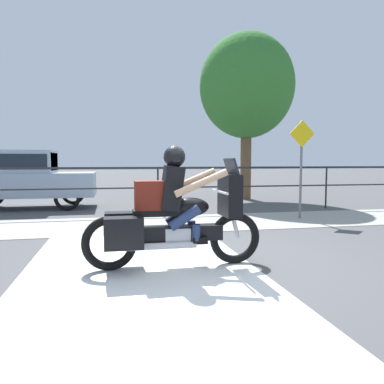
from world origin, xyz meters
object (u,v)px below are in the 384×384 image
motorcycle (172,215)px  tree_behind_sign (247,87)px  street_sign (301,158)px  parked_car (24,176)px

motorcycle → tree_behind_sign: size_ratio=0.40×
motorcycle → street_sign: (3.75, 3.55, 0.79)m
parked_car → street_sign: bearing=-28.6°
parked_car → tree_behind_sign: size_ratio=0.64×
parked_car → street_sign: street_sign is taller
parked_car → tree_behind_sign: (7.50, 1.37, 3.18)m
motorcycle → parked_car: 7.87m
motorcycle → tree_behind_sign: tree_behind_sign is taller
parked_car → tree_behind_sign: bearing=8.3°
tree_behind_sign → street_sign: bearing=-94.2°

